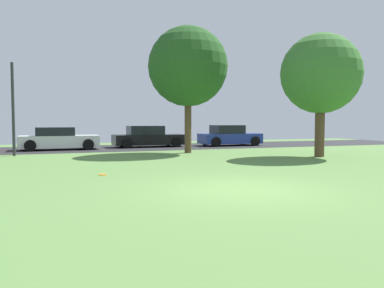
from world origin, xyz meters
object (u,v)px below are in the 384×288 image
oak_tree_center (321,74)px  frisbee_disc (103,174)px  parked_car_blue (229,136)px  maple_tree_near (188,67)px  street_lamp_post (13,109)px  parked_car_white (58,139)px  parked_car_black (148,137)px

oak_tree_center → frisbee_disc: 11.56m
oak_tree_center → parked_car_blue: size_ratio=1.40×
maple_tree_near → street_lamp_post: 8.91m
oak_tree_center → parked_car_blue: oak_tree_center is taller
maple_tree_near → parked_car_blue: 7.75m
oak_tree_center → frisbee_disc: (-10.52, -2.83, -3.88)m
parked_car_blue → street_lamp_post: (-13.24, -3.50, 1.61)m
parked_car_white → parked_car_black: bearing=6.3°
parked_car_black → street_lamp_post: size_ratio=1.02×
parked_car_white → street_lamp_post: size_ratio=0.99×
oak_tree_center → parked_car_black: oak_tree_center is taller
oak_tree_center → frisbee_disc: size_ratio=21.46×
oak_tree_center → street_lamp_post: (-13.62, 5.51, -1.64)m
parked_car_white → parked_car_black: 5.58m
parked_car_black → parked_car_blue: size_ratio=1.11×
frisbee_disc → maple_tree_near: bearing=52.6°
parked_car_black → street_lamp_post: bearing=-151.8°
parked_car_white → street_lamp_post: 4.43m
street_lamp_post → parked_car_white: bearing=58.6°
parked_car_white → parked_car_blue: bearing=-0.1°
street_lamp_post → oak_tree_center: bearing=-22.0°
maple_tree_near → parked_car_white: maple_tree_near is taller
frisbee_disc → parked_car_black: 13.29m
frisbee_disc → street_lamp_post: (-3.10, 8.34, 2.24)m
parked_car_blue → oak_tree_center: bearing=-87.6°
maple_tree_near → frisbee_disc: bearing=-127.4°
parked_car_black → parked_car_blue: (5.56, -0.62, 0.01)m
maple_tree_near → parked_car_blue: (4.72, 4.75, -3.89)m
maple_tree_near → street_lamp_post: (-8.52, 1.25, -2.28)m
parked_car_blue → street_lamp_post: street_lamp_post is taller
maple_tree_near → parked_car_blue: maple_tree_near is taller
parked_car_white → street_lamp_post: bearing=-121.4°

